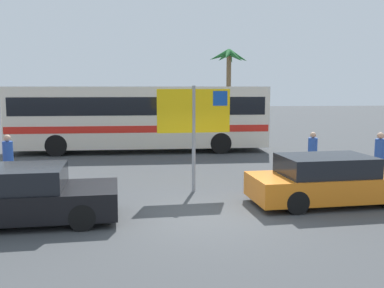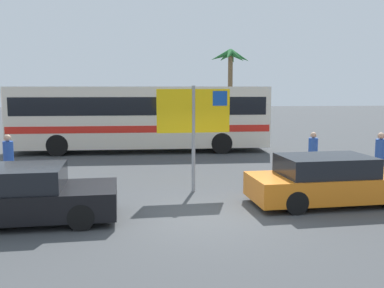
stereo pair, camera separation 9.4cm
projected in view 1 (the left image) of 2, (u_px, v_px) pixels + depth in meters
ground at (210, 217)px, 10.72m from camera, size 120.00×120.00×0.00m
bus_front_coach at (140, 115)px, 21.37m from camera, size 12.28×2.62×3.17m
ferry_sign at (195, 115)px, 13.03m from camera, size 2.20×0.20×3.20m
car_orange at (332, 181)px, 11.85m from camera, size 4.70×2.11×1.32m
car_black at (26, 196)px, 10.21m from camera, size 4.21×2.13×1.32m
pedestrian_crossing_lot at (313, 151)px, 15.42m from camera, size 0.32×0.32×1.58m
pedestrian_near_sign at (8, 156)px, 13.93m from camera, size 0.32×0.32×1.66m
pedestrian_by_bus at (380, 153)px, 14.32m from camera, size 0.32×0.32×1.69m
palm_tree_seaside at (229, 66)px, 30.04m from camera, size 2.81×2.79×5.73m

